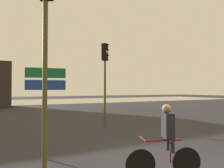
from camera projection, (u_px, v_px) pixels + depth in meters
ground_plane at (187, 168)px, 5.41m from camera, size 120.00×120.00×0.00m
water_strip at (28, 102)px, 34.64m from camera, size 80.00×16.00×0.01m
traffic_light_near_left at (45, 27)px, 5.30m from camera, size 0.40×0.42×5.04m
traffic_light_center at (105, 69)px, 11.56m from camera, size 0.40×0.42×4.38m
direction_sign_post at (46, 95)px, 6.13m from camera, size 1.09×0.18×2.60m
cyclist at (166, 141)px, 4.78m from camera, size 1.63×0.68×1.62m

